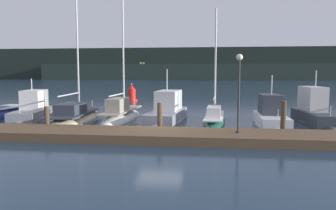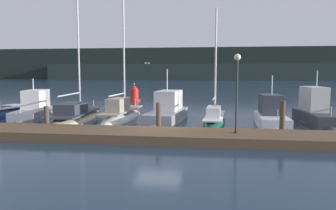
% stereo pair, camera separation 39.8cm
% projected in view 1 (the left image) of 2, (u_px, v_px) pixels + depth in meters
% --- Properties ---
extents(ground_plane, '(400.00, 400.00, 0.00)m').
position_uv_depth(ground_plane, '(160.00, 134.00, 17.91)').
color(ground_plane, '#1E3347').
extents(dock, '(36.07, 2.80, 0.45)m').
position_uv_depth(dock, '(155.00, 135.00, 16.35)').
color(dock, brown).
rests_on(dock, ground).
extents(mooring_pile_1, '(0.28, 0.28, 1.42)m').
position_uv_depth(mooring_pile_1, '(47.00, 119.00, 18.72)').
color(mooring_pile_1, '#4C3D2D').
rests_on(mooring_pile_1, ground).
extents(mooring_pile_2, '(0.28, 0.28, 1.73)m').
position_uv_depth(mooring_pile_2, '(160.00, 118.00, 17.92)').
color(mooring_pile_2, '#4C3D2D').
rests_on(mooring_pile_2, ground).
extents(mooring_pile_3, '(0.28, 0.28, 1.89)m').
position_uv_depth(mooring_pile_3, '(283.00, 119.00, 17.12)').
color(mooring_pile_3, '#4C3D2D').
rests_on(mooring_pile_3, ground).
extents(motorboat_berth_2, '(2.83, 5.73, 3.40)m').
position_uv_depth(motorboat_berth_2, '(33.00, 114.00, 23.54)').
color(motorboat_berth_2, gray).
rests_on(motorboat_berth_2, ground).
extents(sailboat_berth_3, '(2.82, 8.36, 11.34)m').
position_uv_depth(sailboat_berth_3, '(76.00, 118.00, 22.97)').
color(sailboat_berth_3, beige).
rests_on(sailboat_berth_3, ground).
extents(sailboat_berth_4, '(2.00, 7.31, 9.31)m').
position_uv_depth(sailboat_berth_4, '(121.00, 117.00, 23.07)').
color(sailboat_berth_4, white).
rests_on(sailboat_berth_4, ground).
extents(motorboat_berth_5, '(2.64, 6.21, 4.14)m').
position_uv_depth(motorboat_berth_5, '(167.00, 116.00, 22.19)').
color(motorboat_berth_5, gray).
rests_on(motorboat_berth_5, ground).
extents(sailboat_berth_6, '(1.73, 6.29, 8.10)m').
position_uv_depth(sailboat_berth_6, '(214.00, 122.00, 21.39)').
color(sailboat_berth_6, '#195647').
rests_on(sailboat_berth_6, ground).
extents(motorboat_berth_7, '(1.88, 5.12, 3.64)m').
position_uv_depth(motorboat_berth_7, '(271.00, 119.00, 20.83)').
color(motorboat_berth_7, white).
rests_on(motorboat_berth_7, ground).
extents(motorboat_berth_8, '(2.08, 5.45, 4.07)m').
position_uv_depth(motorboat_berth_8, '(314.00, 117.00, 21.35)').
color(motorboat_berth_8, '#2D3338').
rests_on(motorboat_berth_8, ground).
extents(channel_buoy, '(1.40, 1.40, 2.01)m').
position_uv_depth(channel_buoy, '(132.00, 94.00, 38.08)').
color(channel_buoy, red).
rests_on(channel_buoy, ground).
extents(dock_lamppost, '(0.32, 0.32, 3.79)m').
position_uv_depth(dock_lamppost, '(239.00, 80.00, 15.61)').
color(dock_lamppost, '#2D2D33').
rests_on(dock_lamppost, dock).
extents(hillside_backdrop, '(240.00, 23.00, 13.07)m').
position_uv_depth(hillside_backdrop, '(205.00, 65.00, 138.10)').
color(hillside_backdrop, '#1E2823').
rests_on(hillside_backdrop, ground).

